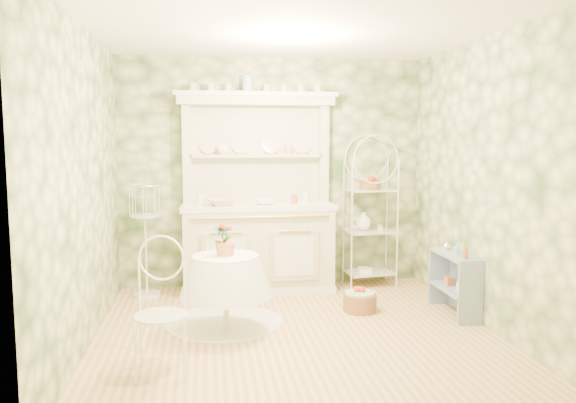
{
  "coord_description": "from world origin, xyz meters",
  "views": [
    {
      "loc": [
        -0.78,
        -4.86,
        1.76
      ],
      "look_at": [
        0.0,
        0.5,
        1.15
      ],
      "focal_mm": 35.0,
      "sensor_mm": 36.0,
      "label": 1
    }
  ],
  "objects": [
    {
      "name": "ceiling",
      "position": [
        0.0,
        0.0,
        2.7
      ],
      "size": [
        3.6,
        3.6,
        0.0
      ],
      "primitive_type": "plane",
      "color": "white",
      "rests_on": "floor"
    },
    {
      "name": "side_shelf",
      "position": [
        1.67,
        0.34,
        0.28
      ],
      "size": [
        0.29,
        0.67,
        0.56
      ],
      "primitive_type": "cube",
      "rotation": [
        0.0,
        0.0,
        -0.08
      ],
      "color": "#7A92B0",
      "rests_on": "floor"
    },
    {
      "name": "cup_left",
      "position": [
        -0.59,
        1.68,
        1.61
      ],
      "size": [
        0.15,
        0.15,
        0.11
      ],
      "primitive_type": "imported",
      "rotation": [
        0.0,
        0.0,
        -0.06
      ],
      "color": "white",
      "rests_on": "kitchen_dresser"
    },
    {
      "name": "wall_left",
      "position": [
        -1.8,
        0.0,
        1.35
      ],
      "size": [
        3.6,
        3.6,
        0.0
      ],
      "primitive_type": "plane",
      "color": "beige",
      "rests_on": "floor"
    },
    {
      "name": "lace_rug",
      "position": [
        -0.64,
        0.41,
        0.0
      ],
      "size": [
        1.46,
        1.46,
        0.01
      ],
      "primitive_type": "cylinder",
      "rotation": [
        0.0,
        0.0,
        -0.39
      ],
      "color": "white",
      "rests_on": "floor"
    },
    {
      "name": "round_table",
      "position": [
        -0.62,
        0.12,
        0.32
      ],
      "size": [
        0.79,
        0.79,
        0.65
      ],
      "primitive_type": "cylinder",
      "rotation": [
        0.0,
        0.0,
        -0.43
      ],
      "color": "white",
      "rests_on": "floor"
    },
    {
      "name": "birdcage_stand",
      "position": [
        -1.46,
        1.44,
        0.71
      ],
      "size": [
        0.37,
        0.37,
        1.42
      ],
      "primitive_type": "cube",
      "rotation": [
        0.0,
        0.0,
        0.12
      ],
      "color": "white",
      "rests_on": "floor"
    },
    {
      "name": "wall_right",
      "position": [
        1.8,
        0.0,
        1.35
      ],
      "size": [
        3.6,
        3.6,
        0.0
      ],
      "primitive_type": "plane",
      "color": "beige",
      "rests_on": "floor"
    },
    {
      "name": "cup_right",
      "position": [
        0.18,
        1.68,
        1.61
      ],
      "size": [
        0.14,
        0.14,
        0.1
      ],
      "primitive_type": "imported",
      "rotation": [
        0.0,
        0.0,
        0.38
      ],
      "color": "white",
      "rests_on": "kitchen_dresser"
    },
    {
      "name": "potted_geranium",
      "position": [
        -0.64,
        0.13,
        0.85
      ],
      "size": [
        0.17,
        0.14,
        0.29
      ],
      "primitive_type": "imported",
      "rotation": [
        0.0,
        0.0,
        0.22
      ],
      "color": "#3F7238",
      "rests_on": "round_table"
    },
    {
      "name": "floor",
      "position": [
        0.0,
        0.0,
        0.0
      ],
      "size": [
        3.6,
        3.6,
        0.0
      ],
      "primitive_type": "plane",
      "color": "tan",
      "rests_on": "ground"
    },
    {
      "name": "floor_basket",
      "position": [
        0.75,
        0.56,
        0.1
      ],
      "size": [
        0.37,
        0.37,
        0.19
      ],
      "primitive_type": "cylinder",
      "rotation": [
        0.0,
        0.0,
        -0.31
      ],
      "color": "#8D5C3A",
      "rests_on": "floor"
    },
    {
      "name": "bowl_floral",
      "position": [
        -0.62,
        1.45,
        1.02
      ],
      "size": [
        0.39,
        0.39,
        0.08
      ],
      "primitive_type": "imported",
      "rotation": [
        0.0,
        0.0,
        0.28
      ],
      "color": "white",
      "rests_on": "kitchen_dresser"
    },
    {
      "name": "bottle_blue",
      "position": [
        1.68,
        0.33,
        0.65
      ],
      "size": [
        0.06,
        0.06,
        0.11
      ],
      "primitive_type": "imported",
      "rotation": [
        0.0,
        0.0,
        -0.14
      ],
      "color": "#85C7DF",
      "rests_on": "side_shelf"
    },
    {
      "name": "wall_back",
      "position": [
        0.0,
        1.8,
        1.35
      ],
      "size": [
        3.6,
        3.6,
        0.0
      ],
      "primitive_type": "plane",
      "color": "beige",
      "rests_on": "floor"
    },
    {
      "name": "bottle_amber",
      "position": [
        1.65,
        0.11,
        0.68
      ],
      "size": [
        0.07,
        0.07,
        0.15
      ],
      "primitive_type": "imported",
      "rotation": [
        0.0,
        0.0,
        0.26
      ],
      "color": "#AE5A33",
      "rests_on": "side_shelf"
    },
    {
      "name": "bowl_white",
      "position": [
        -0.13,
        1.45,
        1.02
      ],
      "size": [
        0.27,
        0.27,
        0.07
      ],
      "primitive_type": "imported",
      "rotation": [
        0.0,
        0.0,
        0.38
      ],
      "color": "white",
      "rests_on": "kitchen_dresser"
    },
    {
      "name": "kitchen_dresser",
      "position": [
        -0.2,
        1.52,
        1.15
      ],
      "size": [
        1.87,
        0.61,
        2.29
      ],
      "primitive_type": "cube",
      "color": "beige",
      "rests_on": "floor"
    },
    {
      "name": "wall_front",
      "position": [
        0.0,
        -1.8,
        1.35
      ],
      "size": [
        3.6,
        3.6,
        0.0
      ],
      "primitive_type": "plane",
      "color": "beige",
      "rests_on": "floor"
    },
    {
      "name": "cafe_chair",
      "position": [
        -1.13,
        -0.72,
        0.47
      ],
      "size": [
        0.49,
        0.49,
        0.93
      ],
      "primitive_type": "cube",
      "rotation": [
        0.0,
        0.0,
        -0.17
      ],
      "color": "white",
      "rests_on": "floor"
    },
    {
      "name": "bakers_rack",
      "position": [
        1.15,
        1.57,
        0.86
      ],
      "size": [
        0.58,
        0.45,
        1.72
      ],
      "primitive_type": "cube",
      "rotation": [
        0.0,
        0.0,
        0.13
      ],
      "color": "white",
      "rests_on": "floor"
    },
    {
      "name": "bottle_glass",
      "position": [
        1.68,
        0.57,
        0.65
      ],
      "size": [
        0.08,
        0.08,
        0.09
      ],
      "primitive_type": "imported",
      "rotation": [
        0.0,
        0.0,
        -0.25
      ],
      "color": "silver",
      "rests_on": "side_shelf"
    }
  ]
}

